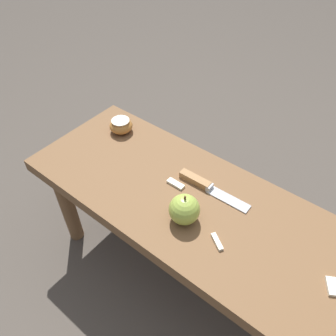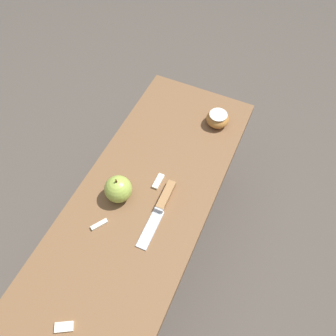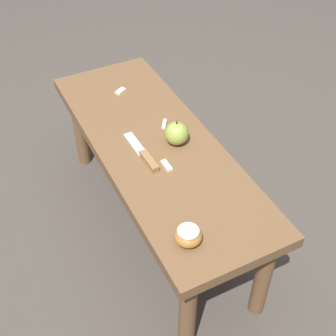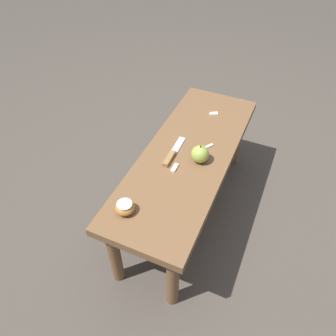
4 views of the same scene
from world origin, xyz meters
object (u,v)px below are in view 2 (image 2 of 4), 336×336
object	(u,v)px
wooden_bench	(138,219)
apple_whole	(118,189)
knife	(162,204)
apple_cut	(218,119)

from	to	relation	value
wooden_bench	apple_whole	distance (m)	0.12
knife	apple_cut	bearing A→B (deg)	172.71
apple_whole	knife	bearing A→B (deg)	100.45
apple_cut	apple_whole	bearing A→B (deg)	-23.25
wooden_bench	apple_whole	size ratio (longest dim) A/B	12.03
apple_whole	apple_cut	distance (m)	0.42
wooden_bench	apple_cut	world-z (taller)	apple_cut
apple_whole	apple_cut	size ratio (longest dim) A/B	1.17
wooden_bench	apple_whole	bearing A→B (deg)	-109.36
wooden_bench	knife	size ratio (longest dim) A/B	4.92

